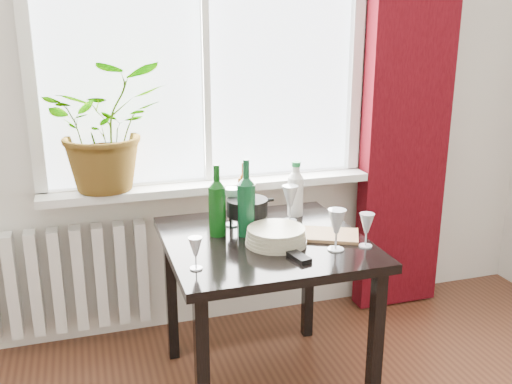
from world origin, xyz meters
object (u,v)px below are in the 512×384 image
object	(u,v)px
wineglass_front_left	(196,253)
fondue_pot	(247,214)
potted_plant	(106,126)
table	(264,258)
cutting_board	(327,235)
bottle_amber	(244,187)
radiator	(68,279)
cleaning_bottle	(296,189)
wineglass_back_left	(232,206)
wine_bottle_right	(246,197)
wine_bottle_left	(217,200)
wineglass_front_right	(336,229)
wineglass_far_right	(366,230)
plate_stack	(276,236)
wineglass_back_center	(290,203)
tv_remote	(295,255)

from	to	relation	value
wineglass_front_left	fondue_pot	world-z (taller)	fondue_pot
potted_plant	table	bearing A→B (deg)	-45.61
cutting_board	bottle_amber	bearing A→B (deg)	120.41
fondue_pot	cutting_board	xyz separation A→B (m)	(0.31, -0.19, -0.06)
radiator	cleaning_bottle	world-z (taller)	cleaning_bottle
wineglass_back_left	wine_bottle_right	bearing A→B (deg)	-78.96
wine_bottle_left	wineglass_front_right	size ratio (longest dim) A/B	1.80
wineglass_far_right	wineglass_front_left	size ratio (longest dim) A/B	1.15
potted_plant	wineglass_back_left	xyz separation A→B (m)	(0.52, -0.41, -0.33)
table	radiator	bearing A→B (deg)	143.46
wine_bottle_left	wine_bottle_right	distance (m)	0.13
wineglass_back_left	cutting_board	xyz separation A→B (m)	(0.36, -0.26, -0.08)
radiator	table	bearing A→B (deg)	-36.54
radiator	wine_bottle_right	distance (m)	1.11
bottle_amber	plate_stack	bearing A→B (deg)	-88.79
table	wineglass_far_right	distance (m)	0.46
wine_bottle_left	fondue_pot	bearing A→B (deg)	9.76
wineglass_far_right	wineglass_back_center	bearing A→B (deg)	115.90
tv_remote	fondue_pot	bearing A→B (deg)	92.58
wineglass_back_left	plate_stack	distance (m)	0.31
wineglass_back_center	tv_remote	world-z (taller)	wineglass_back_center
bottle_amber	radiator	bearing A→B (deg)	163.46
potted_plant	wineglass_front_right	distance (m)	1.23
wineglass_back_left	bottle_amber	bearing A→B (deg)	57.55
wineglass_back_left	wineglass_front_right	bearing A→B (deg)	-51.64
wine_bottle_left	wineglass_front_left	distance (m)	0.38
wineglass_far_right	tv_remote	bearing A→B (deg)	-177.63
wine_bottle_right	wineglass_front_left	xyz separation A→B (m)	(-0.29, -0.29, -0.11)
wine_bottle_left	cutting_board	xyz separation A→B (m)	(0.45, -0.16, -0.15)
wine_bottle_right	wineglass_front_right	distance (m)	0.42
plate_stack	radiator	bearing A→B (deg)	141.12
fondue_pot	tv_remote	distance (m)	0.38
cleaning_bottle	plate_stack	xyz separation A→B (m)	(-0.21, -0.33, -0.10)
cutting_board	wineglass_front_right	bearing A→B (deg)	-101.28
wineglass_far_right	plate_stack	distance (m)	0.38
fondue_pot	wineglass_back_center	bearing A→B (deg)	29.65
wineglass_far_right	fondue_pot	bearing A→B (deg)	140.24
table	cleaning_bottle	distance (m)	0.42
potted_plant	wineglass_back_center	size ratio (longest dim) A/B	3.53
wine_bottle_left	cutting_board	distance (m)	0.51
radiator	wine_bottle_left	distance (m)	1.00
wine_bottle_right	fondue_pot	distance (m)	0.12
wineglass_front_left	fondue_pot	size ratio (longest dim) A/B	0.61
bottle_amber	wineglass_far_right	bearing A→B (deg)	-58.67
potted_plant	wineglass_back_left	distance (m)	0.74
radiator	wineglass_back_center	world-z (taller)	wineglass_back_center
potted_plant	plate_stack	distance (m)	1.02
cleaning_bottle	tv_remote	size ratio (longest dim) A/B	1.56
wineglass_back_left	plate_stack	xyz separation A→B (m)	(0.12, -0.28, -0.06)
potted_plant	wineglass_front_left	size ratio (longest dim) A/B	4.85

